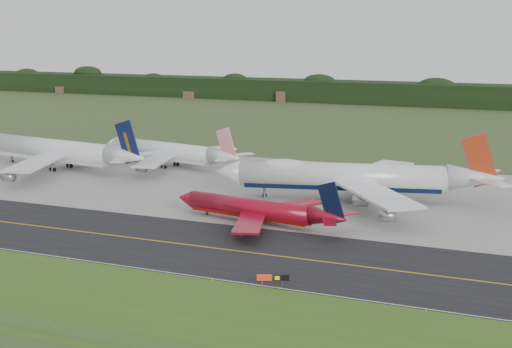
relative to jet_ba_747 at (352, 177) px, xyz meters
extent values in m
plane|color=#324A22|center=(-11.64, -43.19, -5.92)|extent=(600.00, 600.00, 0.00)
cube|color=#365C1B|center=(-11.64, -78.19, -5.91)|extent=(400.00, 30.00, 0.01)
cube|color=black|center=(-11.64, -47.19, -5.91)|extent=(400.00, 32.00, 0.02)
cube|color=gray|center=(-11.64, 7.81, -5.91)|extent=(400.00, 78.00, 0.01)
cube|color=gold|center=(-11.64, -47.19, -5.89)|extent=(400.00, 0.40, 0.00)
cube|color=silver|center=(-11.64, -62.69, -5.89)|extent=(400.00, 0.25, 0.00)
plane|color=slate|center=(-11.64, -91.19, -4.82)|extent=(320.00, 0.00, 320.00)
cylinder|color=slate|center=(-11.64, -91.19, -4.82)|extent=(0.10, 0.10, 2.20)
cube|color=black|center=(-11.64, 231.81, 0.08)|extent=(700.00, 24.00, 12.00)
cylinder|color=silver|center=(-2.43, -0.56, 0.19)|extent=(49.75, 17.26, 6.30)
cube|color=black|center=(-2.43, -0.56, -1.86)|extent=(46.98, 15.17, 2.20)
cone|color=silver|center=(-29.62, -6.82, 0.19)|extent=(7.45, 7.53, 6.30)
cone|color=silver|center=(28.12, 6.47, 0.66)|extent=(14.17, 9.07, 6.30)
ellipsoid|color=silver|center=(-15.96, -3.67, 1.92)|extent=(13.72, 8.10, 4.02)
cube|color=silver|center=(9.11, -12.30, -0.92)|extent=(24.32, 27.64, 0.54)
cube|color=silver|center=(2.81, 15.05, -0.92)|extent=(14.61, 29.32, 0.54)
cube|color=#A63013|center=(28.80, 6.63, 4.94)|extent=(8.94, 2.52, 13.05)
cylinder|color=gray|center=(5.20, -12.58, -2.64)|extent=(3.94, 3.35, 2.65)
cylinder|color=gray|center=(-0.82, 13.59, -2.64)|extent=(3.94, 3.35, 2.65)
cylinder|color=gray|center=(13.48, -23.19, -2.64)|extent=(3.94, 3.35, 2.65)
cylinder|color=gray|center=(1.99, 26.75, -2.64)|extent=(3.94, 3.35, 2.65)
cylinder|color=black|center=(-20.80, -4.79, -5.35)|extent=(1.22, 0.75, 1.13)
cylinder|color=slate|center=(2.21, -3.05, -3.81)|extent=(1.06, 1.06, 4.21)
cylinder|color=black|center=(2.21, -3.05, -5.35)|extent=(1.23, 0.81, 1.13)
cylinder|color=slate|center=(0.66, 3.71, -3.81)|extent=(1.06, 1.06, 4.21)
cylinder|color=black|center=(0.66, 3.71, -5.35)|extent=(1.23, 0.81, 1.13)
cylinder|color=maroon|center=(-15.50, -27.35, -2.65)|extent=(29.87, 8.43, 4.01)
cube|color=maroon|center=(-15.50, -27.35, -3.95)|extent=(28.25, 7.22, 1.40)
cone|color=maroon|center=(-31.96, -24.84, -2.65)|extent=(4.26, 4.52, 4.01)
cone|color=maroon|center=(2.99, -30.18, -2.35)|extent=(8.33, 5.14, 4.01)
cube|color=maroon|center=(-11.72, -36.27, -3.35)|extent=(9.76, 17.33, 0.45)
cube|color=maroon|center=(-9.23, -19.97, -3.35)|extent=(13.59, 16.68, 0.45)
cube|color=black|center=(3.55, -30.26, 0.67)|extent=(6.30, 1.27, 9.12)
cylinder|color=gray|center=(-12.62, -40.12, -4.44)|extent=(2.42, 1.99, 1.68)
cylinder|color=gray|center=(-8.94, -16.03, -4.44)|extent=(2.42, 1.99, 1.68)
cylinder|color=black|center=(-26.62, -25.66, -5.55)|extent=(0.76, 0.43, 0.72)
cylinder|color=slate|center=(-13.49, -29.89, -4.88)|extent=(0.64, 0.64, 2.07)
cylinder|color=black|center=(-13.49, -29.89, -5.55)|extent=(0.77, 0.47, 0.72)
cylinder|color=slate|center=(-12.83, -25.53, -4.88)|extent=(0.64, 0.64, 2.07)
cylinder|color=black|center=(-12.83, -25.53, -5.55)|extent=(0.77, 0.47, 0.72)
cylinder|color=silver|center=(-93.70, 6.74, -0.14)|extent=(46.47, 12.96, 6.19)
cube|color=silver|center=(-93.70, 6.74, -2.15)|extent=(43.97, 11.09, 2.17)
cone|color=silver|center=(-64.91, 2.42, 0.33)|extent=(12.94, 7.93, 6.19)
cube|color=silver|center=(-87.50, -8.11, -1.22)|extent=(15.78, 28.76, 0.55)
cube|color=silver|center=(-83.41, 19.11, -1.22)|extent=(22.14, 27.54, 0.55)
cube|color=#0D1539|center=(-64.23, 2.31, 4.41)|extent=(8.65, 1.78, 12.49)
cylinder|color=gray|center=(-90.98, -6.99, -2.91)|extent=(3.73, 3.07, 2.60)
cylinder|color=gray|center=(-87.07, 19.06, -2.91)|extent=(3.73, 3.07, 2.60)
cylinder|color=gray|center=(-87.24, -19.65, -2.91)|extent=(3.73, 3.07, 2.60)
cylinder|color=gray|center=(-79.77, 30.07, -2.91)|extent=(3.73, 3.07, 2.60)
cylinder|color=black|center=(-111.01, 9.34, -5.36)|extent=(1.18, 0.66, 1.11)
cylinder|color=slate|center=(-90.56, 2.82, -3.95)|extent=(0.99, 0.99, 3.92)
cylinder|color=black|center=(-90.56, 2.82, -5.36)|extent=(1.18, 0.72, 1.11)
cylinder|color=slate|center=(-89.55, 9.56, -3.95)|extent=(0.99, 0.99, 3.92)
cylinder|color=black|center=(-89.55, 9.56, -5.36)|extent=(1.18, 0.72, 1.11)
cylinder|color=silver|center=(-64.81, 22.39, -1.06)|extent=(37.82, 13.00, 5.22)
cube|color=white|center=(-64.81, 22.39, -2.75)|extent=(35.71, 11.33, 1.83)
cone|color=silver|center=(-85.46, 26.83, -1.06)|extent=(5.69, 6.09, 5.22)
cone|color=silver|center=(-41.60, 17.40, -0.67)|extent=(10.79, 7.18, 5.22)
cube|color=silver|center=(-60.63, 10.49, -1.97)|extent=(11.40, 22.49, 0.47)
cube|color=silver|center=(-56.11, 31.52, -1.97)|extent=(18.40, 21.25, 0.47)
cube|color=red|center=(-41.03, 17.28, 2.72)|extent=(7.12, 1.92, 10.37)
cylinder|color=gray|center=(-62.02, 5.52, -3.40)|extent=(3.25, 2.74, 2.19)
cylinder|color=gray|center=(-55.34, 36.62, -3.40)|extent=(3.25, 2.74, 2.19)
cylinder|color=black|center=(-78.76, 25.39, -5.45)|extent=(1.01, 0.61, 0.94)
cylinder|color=slate|center=(-62.47, 18.95, -4.27)|extent=(0.87, 0.87, 3.29)
cylinder|color=black|center=(-62.47, 18.95, -5.45)|extent=(1.02, 0.66, 0.94)
cylinder|color=slate|center=(-61.27, 24.56, -4.27)|extent=(0.87, 0.87, 3.29)
cylinder|color=black|center=(-61.27, 24.56, -5.45)|extent=(1.02, 0.66, 0.94)
cylinder|color=slate|center=(1.24, -62.32, -5.53)|extent=(0.13, 0.13, 0.77)
cylinder|color=slate|center=(4.36, -61.18, -5.53)|extent=(0.13, 0.13, 0.77)
cube|color=#B1290D|center=(1.55, -62.21, -4.64)|extent=(2.35, 1.02, 0.99)
cube|color=black|center=(3.53, -61.49, -4.64)|extent=(1.11, 0.56, 0.99)
cube|color=black|center=(4.77, -61.03, -4.64)|extent=(1.31, 0.64, 0.99)
cylinder|color=yellow|center=(-36.04, -63.69, -5.67)|extent=(0.16, 0.16, 0.50)
cylinder|color=yellow|center=(-7.10, -63.69, -5.67)|extent=(0.16, 0.16, 0.50)
cylinder|color=yellow|center=(27.77, -63.69, -5.67)|extent=(0.16, 0.16, 0.50)
camera|label=1|loc=(41.54, -164.87, 34.98)|focal=50.00mm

